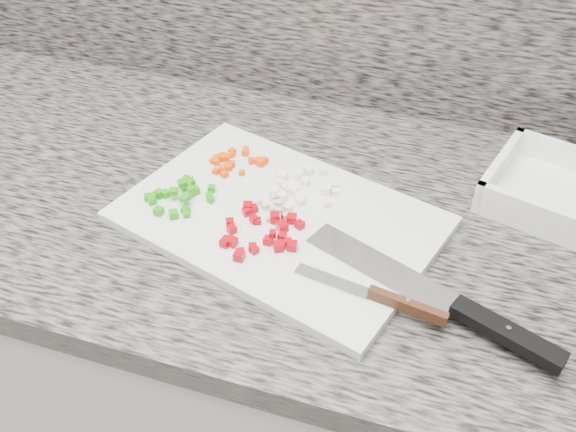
# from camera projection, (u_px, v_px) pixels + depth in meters

# --- Properties ---
(cabinet) EXTENTS (3.92, 0.62, 0.86)m
(cabinet) POSITION_uv_depth(u_px,v_px,m) (235.00, 371.00, 1.29)
(cabinet) COLOR silver
(cabinet) RESTS_ON ground
(countertop) EXTENTS (3.96, 0.64, 0.04)m
(countertop) POSITION_uv_depth(u_px,v_px,m) (219.00, 197.00, 0.99)
(countertop) COLOR #615C55
(countertop) RESTS_ON cabinet
(cutting_board) EXTENTS (0.50, 0.40, 0.01)m
(cutting_board) POSITION_uv_depth(u_px,v_px,m) (279.00, 219.00, 0.91)
(cutting_board) COLOR silver
(cutting_board) RESTS_ON countertop
(carrot_pile) EXTENTS (0.09, 0.08, 0.02)m
(carrot_pile) POSITION_uv_depth(u_px,v_px,m) (234.00, 161.00, 1.00)
(carrot_pile) COLOR #F44505
(carrot_pile) RESTS_ON cutting_board
(onion_pile) EXTENTS (0.10, 0.11, 0.01)m
(onion_pile) POSITION_uv_depth(u_px,v_px,m) (299.00, 186.00, 0.95)
(onion_pile) COLOR white
(onion_pile) RESTS_ON cutting_board
(green_pepper_pile) EXTENTS (0.10, 0.10, 0.02)m
(green_pepper_pile) POSITION_uv_depth(u_px,v_px,m) (178.00, 196.00, 0.93)
(green_pepper_pile) COLOR #25960D
(green_pepper_pile) RESTS_ON cutting_board
(red_pepper_pile) EXTENTS (0.11, 0.11, 0.02)m
(red_pepper_pile) POSITION_uv_depth(u_px,v_px,m) (263.00, 231.00, 0.87)
(red_pepper_pile) COLOR #AE020C
(red_pepper_pile) RESTS_ON cutting_board
(garlic_pile) EXTENTS (0.06, 0.06, 0.01)m
(garlic_pile) POSITION_uv_depth(u_px,v_px,m) (275.00, 208.00, 0.91)
(garlic_pile) COLOR beige
(garlic_pile) RESTS_ON cutting_board
(chef_knife) EXTENTS (0.34, 0.16, 0.02)m
(chef_knife) POSITION_uv_depth(u_px,v_px,m) (460.00, 309.00, 0.77)
(chef_knife) COLOR silver
(chef_knife) RESTS_ON cutting_board
(paring_knife) EXTENTS (0.20, 0.05, 0.02)m
(paring_knife) POSITION_uv_depth(u_px,v_px,m) (388.00, 299.00, 0.78)
(paring_knife) COLOR silver
(paring_knife) RESTS_ON cutting_board
(tray) EXTENTS (0.28, 0.24, 0.05)m
(tray) POSITION_uv_depth(u_px,v_px,m) (576.00, 201.00, 0.93)
(tray) COLOR white
(tray) RESTS_ON countertop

